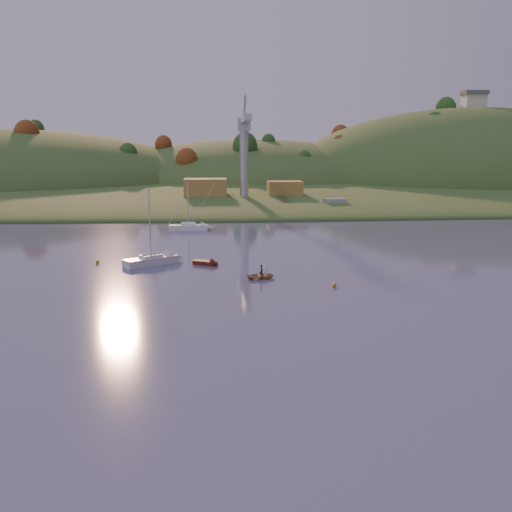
{
  "coord_description": "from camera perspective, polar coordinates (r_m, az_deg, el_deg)",
  "views": [
    {
      "loc": [
        -5.11,
        -27.05,
        15.82
      ],
      "look_at": [
        -0.86,
        34.46,
        3.79
      ],
      "focal_mm": 40.0,
      "sensor_mm": 36.0,
      "label": 1
    }
  ],
  "objects": [
    {
      "name": "ground",
      "position": [
        31.75,
        6.18,
        -18.92
      ],
      "size": [
        500.0,
        500.0,
        0.0
      ],
      "primitive_type": "plane",
      "color": "#343856",
      "rests_on": "ground"
    },
    {
      "name": "far_shore",
      "position": [
        257.58,
        -2.83,
        7.51
      ],
      "size": [
        620.0,
        220.0,
        1.5
      ],
      "primitive_type": "cube",
      "color": "#294B1E",
      "rests_on": "ground"
    },
    {
      "name": "shore_slope",
      "position": [
        192.77,
        -2.43,
        6.33
      ],
      "size": [
        640.0,
        150.0,
        7.0
      ],
      "primitive_type": "ellipsoid",
      "color": "#294B1E",
      "rests_on": "ground"
    },
    {
      "name": "hill_center",
      "position": [
        238.05,
        -0.3,
        7.23
      ],
      "size": [
        140.0,
        120.0,
        36.0
      ],
      "primitive_type": "ellipsoid",
      "color": "#294B1E",
      "rests_on": "ground"
    },
    {
      "name": "hill_right",
      "position": [
        244.08,
        20.42,
        6.64
      ],
      "size": [
        150.0,
        130.0,
        60.0
      ],
      "primitive_type": "ellipsoid",
      "color": "#294B1E",
      "rests_on": "ground"
    },
    {
      "name": "hilltop_house",
      "position": [
        244.2,
        20.96,
        14.47
      ],
      "size": [
        9.0,
        7.0,
        6.45
      ],
      "color": "beige",
      "rests_on": "hill_right"
    },
    {
      "name": "hillside_trees",
      "position": [
        212.7,
        -2.58,
        6.77
      ],
      "size": [
        280.0,
        50.0,
        32.0
      ],
      "primitive_type": null,
      "color": "#1B4117",
      "rests_on": "ground"
    },
    {
      "name": "wharf",
      "position": [
        150.1,
        -0.07,
        5.45
      ],
      "size": [
        42.0,
        16.0,
        2.4
      ],
      "primitive_type": "cube",
      "color": "slate",
      "rests_on": "ground"
    },
    {
      "name": "shed_west",
      "position": [
        150.48,
        -5.08,
        6.8
      ],
      "size": [
        11.0,
        8.0,
        4.8
      ],
      "primitive_type": "cube",
      "color": "#A98538",
      "rests_on": "wharf"
    },
    {
      "name": "shed_east",
      "position": [
        152.56,
        2.9,
        6.74
      ],
      "size": [
        9.0,
        7.0,
        4.0
      ],
      "primitive_type": "cube",
      "color": "#A98538",
      "rests_on": "wharf"
    },
    {
      "name": "dock_crane",
      "position": [
        145.62,
        -1.18,
        11.57
      ],
      "size": [
        3.2,
        28.0,
        20.3
      ],
      "color": "#B7B7BC",
      "rests_on": "wharf"
    },
    {
      "name": "sailboat_near",
      "position": [
        77.71,
        -10.45,
        -0.37
      ],
      "size": [
        7.4,
        6.13,
        10.37
      ],
      "rotation": [
        0.0,
        0.0,
        0.61
      ],
      "color": "silver",
      "rests_on": "ground"
    },
    {
      "name": "sailboat_far",
      "position": [
        108.43,
        -6.77,
        2.93
      ],
      "size": [
        7.24,
        2.27,
        10.0
      ],
      "rotation": [
        0.0,
        0.0,
        -0.01
      ],
      "color": "white",
      "rests_on": "ground"
    },
    {
      "name": "canoe",
      "position": [
        68.58,
        0.55,
        -1.99
      ],
      "size": [
        3.89,
        3.19,
        0.7
      ],
      "primitive_type": "imported",
      "rotation": [
        0.0,
        0.0,
        1.82
      ],
      "color": "#9C7C56",
      "rests_on": "ground"
    },
    {
      "name": "paddler",
      "position": [
        68.5,
        0.55,
        -1.68
      ],
      "size": [
        0.48,
        0.61,
        1.47
      ],
      "primitive_type": "imported",
      "rotation": [
        0.0,
        0.0,
        1.82
      ],
      "color": "black",
      "rests_on": "ground"
    },
    {
      "name": "red_tender",
      "position": [
        76.54,
        -4.66,
        -0.72
      ],
      "size": [
        3.88,
        3.0,
        1.28
      ],
      "rotation": [
        0.0,
        0.0,
        -0.53
      ],
      "color": "#53170B",
      "rests_on": "ground"
    },
    {
      "name": "work_vessel",
      "position": [
        138.76,
        7.87,
        4.87
      ],
      "size": [
        13.16,
        7.06,
        3.21
      ],
      "rotation": [
        0.0,
        0.0,
        0.22
      ],
      "color": "slate",
      "rests_on": "ground"
    },
    {
      "name": "buoy_1",
      "position": [
        65.16,
        7.84,
        -2.89
      ],
      "size": [
        0.5,
        0.5,
        0.5
      ],
      "primitive_type": "sphere",
      "color": "orange",
      "rests_on": "ground"
    },
    {
      "name": "buoy_3",
      "position": [
        80.16,
        -15.58,
        -0.57
      ],
      "size": [
        0.5,
        0.5,
        0.5
      ],
      "primitive_type": "sphere",
      "color": "orange",
      "rests_on": "ground"
    }
  ]
}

